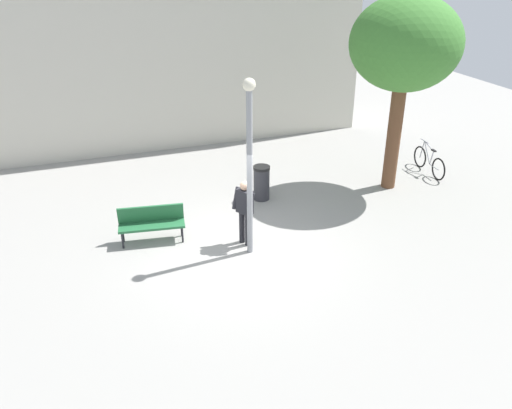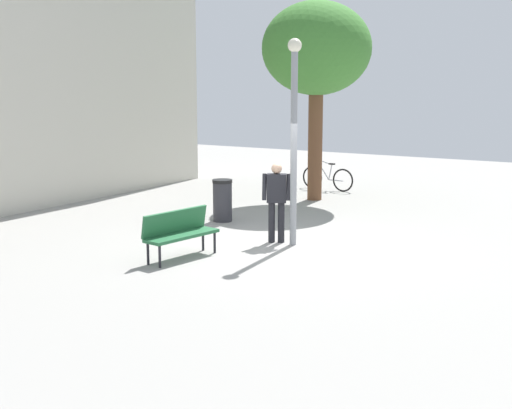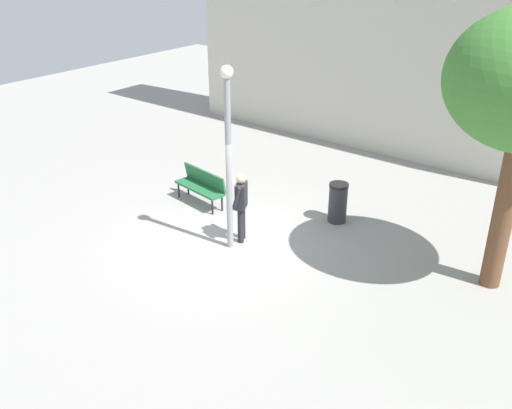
% 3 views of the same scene
% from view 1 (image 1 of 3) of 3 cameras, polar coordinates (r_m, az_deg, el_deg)
% --- Properties ---
extents(ground_plane, '(36.00, 36.00, 0.00)m').
position_cam_1_polar(ground_plane, '(12.63, -2.02, -4.97)').
color(ground_plane, gray).
extents(building_facade, '(14.55, 2.00, 8.56)m').
position_cam_1_polar(building_facade, '(19.10, -10.53, 19.18)').
color(building_facade, beige).
rests_on(building_facade, ground_plane).
extents(lamppost, '(0.28, 0.28, 4.17)m').
position_cam_1_polar(lamppost, '(11.46, -0.71, 5.27)').
color(lamppost, gray).
rests_on(lamppost, ground_plane).
extents(person_by_lamppost, '(0.47, 0.63, 1.67)m').
position_cam_1_polar(person_by_lamppost, '(12.41, -1.26, -0.44)').
color(person_by_lamppost, '#232328').
rests_on(person_by_lamppost, ground_plane).
extents(park_bench, '(1.65, 0.71, 0.92)m').
position_cam_1_polar(park_bench, '(12.99, -11.41, -1.78)').
color(park_bench, '#236038').
rests_on(park_bench, ground_plane).
extents(plaza_tree, '(3.03, 3.03, 5.52)m').
position_cam_1_polar(plaza_tree, '(15.20, 16.05, 16.43)').
color(plaza_tree, brown).
rests_on(plaza_tree, ground_plane).
extents(bicycle_silver, '(0.22, 1.81, 0.97)m').
position_cam_1_polar(bicycle_silver, '(17.59, 18.45, 4.46)').
color(bicycle_silver, black).
rests_on(bicycle_silver, ground_plane).
extents(trash_bin, '(0.48, 0.48, 1.02)m').
position_cam_1_polar(trash_bin, '(14.88, 0.61, 2.41)').
color(trash_bin, '#2D2D33').
rests_on(trash_bin, ground_plane).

